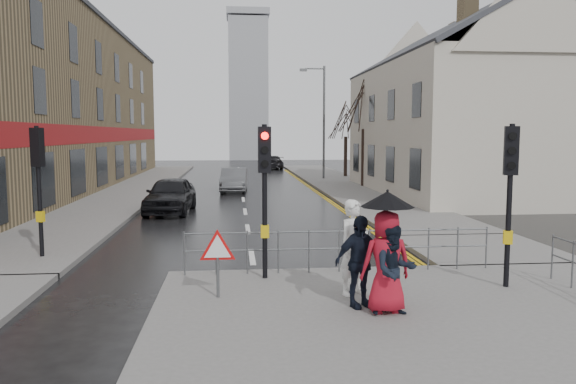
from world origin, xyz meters
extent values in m
plane|color=black|center=(0.00, 0.00, 0.00)|extent=(120.00, 120.00, 0.00)
cube|color=#605E5B|center=(3.00, -3.50, 0.07)|extent=(10.00, 9.00, 0.14)
cube|color=#605E5B|center=(-6.50, 23.00, 0.07)|extent=(4.00, 44.00, 0.14)
cube|color=#605E5B|center=(6.50, 25.00, 0.07)|extent=(4.00, 40.00, 0.14)
cube|color=#605E5B|center=(6.50, 3.00, 0.07)|extent=(4.00, 4.20, 0.14)
cube|color=olive|center=(-12.00, 22.00, 5.00)|extent=(8.00, 42.00, 10.00)
cube|color=beige|center=(12.00, 18.00, 3.50)|extent=(9.00, 16.00, 7.00)
cube|color=olive|center=(10.50, 14.00, 9.20)|extent=(0.70, 0.90, 1.80)
cube|color=olive|center=(13.20, 22.00, 9.20)|extent=(0.70, 0.90, 1.80)
cube|color=#94969C|center=(1.50, 62.00, 9.00)|extent=(5.00, 5.00, 18.00)
cylinder|color=black|center=(0.20, 0.20, 1.84)|extent=(0.11, 0.11, 3.40)
cube|color=black|center=(0.20, 0.20, 2.99)|extent=(0.28, 0.22, 1.00)
cylinder|color=#FF0C07|center=(0.20, 0.06, 3.29)|extent=(0.16, 0.04, 0.16)
cylinder|color=black|center=(0.20, 0.06, 2.99)|extent=(0.16, 0.04, 0.16)
cylinder|color=black|center=(0.20, 0.06, 2.69)|extent=(0.16, 0.04, 0.16)
cube|color=gold|center=(0.20, 0.20, 1.19)|extent=(0.18, 0.14, 0.28)
cylinder|color=black|center=(5.20, -1.00, 1.84)|extent=(0.11, 0.11, 3.40)
cube|color=black|center=(5.20, -1.00, 2.99)|extent=(0.34, 0.30, 1.00)
cylinder|color=black|center=(5.15, -1.13, 3.29)|extent=(0.16, 0.09, 0.16)
cylinder|color=black|center=(5.15, -1.13, 2.99)|extent=(0.16, 0.09, 0.16)
cylinder|color=black|center=(5.15, -1.13, 2.69)|extent=(0.16, 0.09, 0.16)
cube|color=gold|center=(5.20, -1.00, 1.19)|extent=(0.22, 0.19, 0.28)
cylinder|color=black|center=(-5.50, 3.00, 1.84)|extent=(0.11, 0.11, 3.40)
cube|color=black|center=(-5.50, 3.00, 2.99)|extent=(0.34, 0.30, 1.00)
cylinder|color=black|center=(-5.45, 3.13, 3.29)|extent=(0.16, 0.09, 0.16)
cylinder|color=black|center=(-5.45, 3.13, 2.99)|extent=(0.16, 0.09, 0.16)
cylinder|color=black|center=(-5.45, 3.13, 2.69)|extent=(0.16, 0.09, 0.16)
cube|color=gold|center=(-5.50, 3.00, 1.19)|extent=(0.22, 0.19, 0.28)
cylinder|color=#595B5E|center=(-1.60, 0.60, 0.64)|extent=(0.04, 0.04, 1.00)
cylinder|color=#595B5E|center=(5.50, 0.60, 0.64)|extent=(0.04, 0.04, 1.00)
cylinder|color=#595B5E|center=(1.95, 0.60, 1.09)|extent=(7.10, 0.04, 0.04)
cylinder|color=#595B5E|center=(1.95, 0.60, 0.69)|extent=(7.10, 0.04, 0.04)
cylinder|color=#595B5E|center=(6.50, -0.50, 0.64)|extent=(0.04, 0.04, 1.00)
cylinder|color=#595B5E|center=(-0.80, -1.20, 0.56)|extent=(0.06, 0.06, 0.85)
cylinder|color=red|center=(-0.80, -1.20, 1.09)|extent=(0.80, 0.03, 0.80)
cylinder|color=white|center=(-0.80, -1.22, 1.09)|extent=(0.60, 0.03, 0.60)
cylinder|color=#595B5E|center=(6.00, 28.00, 4.14)|extent=(0.16, 0.16, 8.00)
cylinder|color=#595B5E|center=(5.30, 28.00, 7.94)|extent=(1.40, 0.10, 0.10)
cube|color=#595B5E|center=(4.50, 28.00, 7.84)|extent=(0.50, 0.25, 0.18)
cylinder|color=black|center=(7.50, 22.00, 1.89)|extent=(0.26, 0.26, 3.50)
cylinder|color=black|center=(8.00, 30.00, 1.64)|extent=(0.26, 0.26, 3.00)
imported|color=white|center=(1.89, -1.26, 1.09)|extent=(0.83, 0.74, 1.90)
imported|color=black|center=(2.33, -2.57, 0.94)|extent=(0.82, 0.66, 1.61)
imported|color=maroon|center=(2.22, -2.42, 1.06)|extent=(0.94, 0.65, 1.85)
cylinder|color=black|center=(2.22, -2.42, 1.16)|extent=(0.02, 0.02, 2.05)
cone|color=black|center=(2.22, -2.42, 2.19)|extent=(0.96, 0.96, 0.28)
imported|color=black|center=(1.81, -2.06, 0.99)|extent=(1.08, 0.74, 1.71)
imported|color=black|center=(-3.16, 12.00, 0.76)|extent=(2.10, 4.57, 1.52)
imported|color=#515357|center=(-0.46, 20.54, 0.68)|extent=(1.63, 4.17, 1.35)
imported|color=black|center=(3.18, 41.39, 0.64)|extent=(2.09, 4.52, 1.28)
camera|label=1|loc=(-0.47, -12.02, 3.33)|focal=35.00mm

